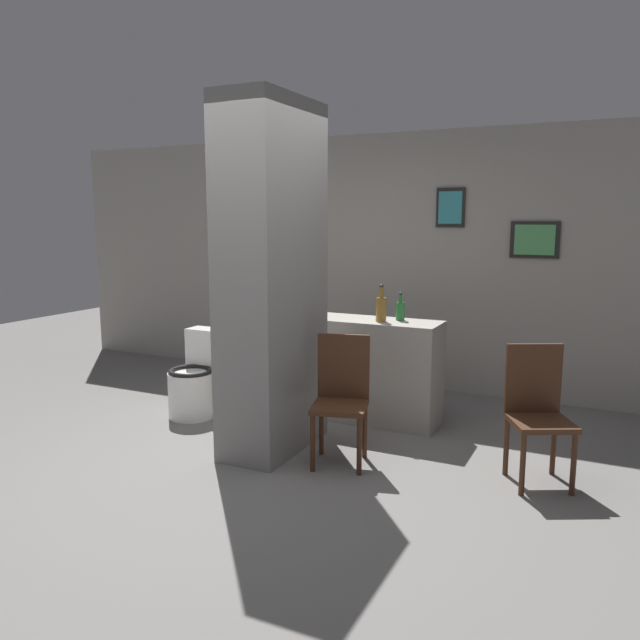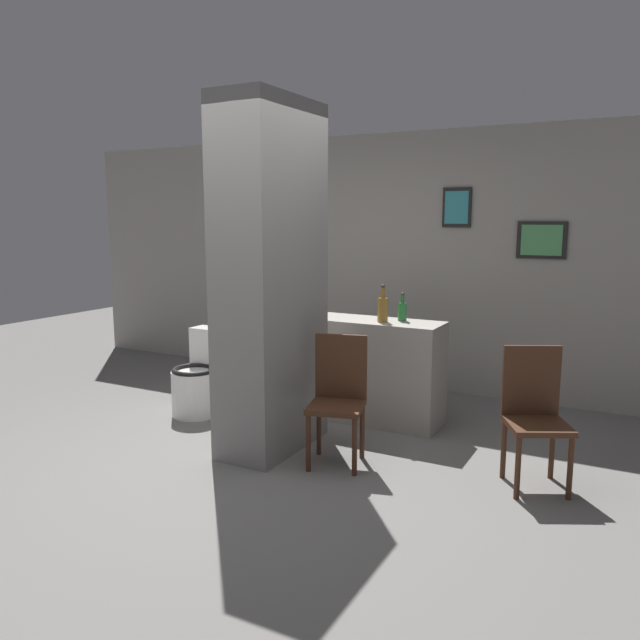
% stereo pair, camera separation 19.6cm
% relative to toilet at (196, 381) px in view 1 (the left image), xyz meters
% --- Properties ---
extents(ground_plane, '(14.00, 14.00, 0.00)m').
position_rel_toilet_xyz_m(ground_plane, '(1.11, -0.85, -0.31)').
color(ground_plane, slate).
extents(wall_back, '(8.00, 0.09, 2.60)m').
position_rel_toilet_xyz_m(wall_back, '(1.11, 1.78, 0.99)').
color(wall_back, gray).
rests_on(wall_back, ground_plane).
extents(pillar_center, '(0.50, 0.93, 2.60)m').
position_rel_toilet_xyz_m(pillar_center, '(1.03, -0.39, 0.99)').
color(pillar_center, gray).
rests_on(pillar_center, ground_plane).
extents(counter_shelf, '(1.17, 0.44, 0.89)m').
position_rel_toilet_xyz_m(counter_shelf, '(1.47, 0.56, 0.13)').
color(counter_shelf, gray).
rests_on(counter_shelf, ground_plane).
extents(toilet, '(0.41, 0.57, 0.76)m').
position_rel_toilet_xyz_m(toilet, '(0.00, 0.00, 0.00)').
color(toilet, white).
rests_on(toilet, ground_plane).
extents(chair_near_pillar, '(0.47, 0.47, 0.92)m').
position_rel_toilet_xyz_m(chair_near_pillar, '(1.61, -0.41, 0.18)').
color(chair_near_pillar, '#422616').
rests_on(chair_near_pillar, ground_plane).
extents(chair_by_doorway, '(0.51, 0.51, 0.92)m').
position_rel_toilet_xyz_m(chair_by_doorway, '(2.92, -0.16, 0.18)').
color(chair_by_doorway, '#422616').
rests_on(chair_by_doorway, ground_plane).
extents(bicycle, '(1.69, 0.42, 0.72)m').
position_rel_toilet_xyz_m(bicycle, '(0.53, 0.78, 0.04)').
color(bicycle, black).
rests_on(bicycle, ground_plane).
extents(bottle_tall, '(0.09, 0.09, 0.32)m').
position_rel_toilet_xyz_m(bottle_tall, '(1.56, 0.50, 0.69)').
color(bottle_tall, olive).
rests_on(bottle_tall, counter_shelf).
extents(bottle_short, '(0.08, 0.08, 0.24)m').
position_rel_toilet_xyz_m(bottle_short, '(1.69, 0.64, 0.66)').
color(bottle_short, '#267233').
rests_on(bottle_short, counter_shelf).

